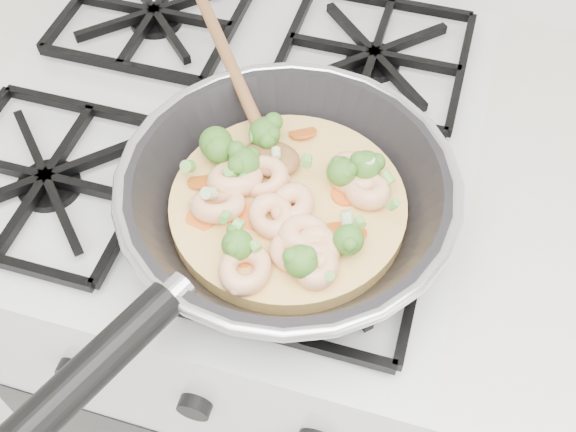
# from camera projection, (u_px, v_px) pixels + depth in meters

# --- Properties ---
(stove) EXTENTS (0.60, 0.60, 0.92)m
(stove) POSITION_uv_depth(u_px,v_px,m) (243.00, 303.00, 1.18)
(stove) COLOR silver
(stove) RESTS_ON ground
(skillet) EXTENTS (0.37, 0.58, 0.09)m
(skillet) POSITION_uv_depth(u_px,v_px,m) (284.00, 200.00, 0.68)
(skillet) COLOR black
(skillet) RESTS_ON stove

